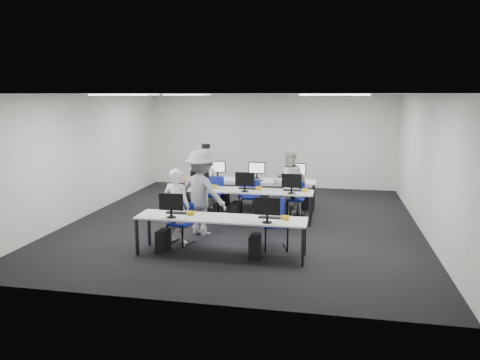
% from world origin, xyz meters
% --- Properties ---
extents(room, '(9.00, 9.02, 3.00)m').
position_xyz_m(room, '(0.00, 0.00, 1.50)').
color(room, black).
rests_on(room, ground).
extents(ceiling_panels, '(5.20, 4.60, 0.02)m').
position_xyz_m(ceiling_panels, '(0.00, 0.00, 2.98)').
color(ceiling_panels, white).
rests_on(ceiling_panels, room).
extents(desk_front, '(3.20, 0.70, 0.73)m').
position_xyz_m(desk_front, '(0.00, -2.40, 0.68)').
color(desk_front, silver).
rests_on(desk_front, ground).
extents(desk_mid, '(3.20, 0.70, 0.73)m').
position_xyz_m(desk_mid, '(0.00, 0.20, 0.68)').
color(desk_mid, silver).
rests_on(desk_mid, ground).
extents(desk_back, '(3.20, 0.70, 0.73)m').
position_xyz_m(desk_back, '(0.00, 1.60, 0.68)').
color(desk_back, silver).
rests_on(desk_back, ground).
extents(equipment_front, '(2.51, 0.41, 1.19)m').
position_xyz_m(equipment_front, '(-0.19, -2.42, 0.36)').
color(equipment_front, '#0C53A3').
rests_on(equipment_front, desk_front).
extents(equipment_mid, '(2.91, 0.41, 1.19)m').
position_xyz_m(equipment_mid, '(-0.19, 0.18, 0.36)').
color(equipment_mid, white).
rests_on(equipment_mid, desk_mid).
extents(equipment_back, '(2.91, 0.41, 1.19)m').
position_xyz_m(equipment_back, '(0.19, 1.62, 0.36)').
color(equipment_back, white).
rests_on(equipment_back, desk_back).
extents(chair_0, '(0.51, 0.54, 0.83)m').
position_xyz_m(chair_0, '(-0.95, -1.89, 0.26)').
color(chair_0, navy).
rests_on(chair_0, ground).
extents(chair_1, '(0.60, 0.63, 0.97)m').
position_xyz_m(chair_1, '(0.94, -1.80, 0.31)').
color(chair_1, navy).
rests_on(chair_1, ground).
extents(chair_2, '(0.48, 0.52, 0.91)m').
position_xyz_m(chair_2, '(-0.99, 0.72, 0.29)').
color(chair_2, navy).
rests_on(chair_2, ground).
extents(chair_3, '(0.44, 0.47, 0.84)m').
position_xyz_m(chair_3, '(0.02, 0.79, 0.26)').
color(chair_3, navy).
rests_on(chair_3, ground).
extents(chair_4, '(0.42, 0.45, 0.81)m').
position_xyz_m(chair_4, '(1.15, 0.82, 0.26)').
color(chair_4, navy).
rests_on(chair_4, ground).
extents(chair_5, '(0.49, 0.53, 0.93)m').
position_xyz_m(chair_5, '(-0.92, 0.99, 0.29)').
color(chair_5, navy).
rests_on(chair_5, ground).
extents(chair_6, '(0.49, 0.52, 0.84)m').
position_xyz_m(chair_6, '(-0.15, 1.05, 0.27)').
color(chair_6, navy).
rests_on(chair_6, ground).
extents(chair_7, '(0.62, 0.65, 0.99)m').
position_xyz_m(chair_7, '(0.99, 1.09, 0.31)').
color(chair_7, navy).
rests_on(chair_7, ground).
extents(handbag, '(0.38, 0.30, 0.27)m').
position_xyz_m(handbag, '(-1.45, 0.34, 0.86)').
color(handbag, '#A58B55').
rests_on(handbag, desk_mid).
extents(student_0, '(0.62, 0.46, 1.54)m').
position_xyz_m(student_0, '(-1.05, -1.86, 0.77)').
color(student_0, silver).
rests_on(student_0, ground).
extents(student_1, '(0.98, 0.87, 1.68)m').
position_xyz_m(student_1, '(0.95, 0.86, 0.84)').
color(student_1, silver).
rests_on(student_1, ground).
extents(student_2, '(0.87, 0.74, 1.51)m').
position_xyz_m(student_2, '(-1.29, 1.13, 0.75)').
color(student_2, silver).
rests_on(student_2, ground).
extents(student_3, '(0.91, 0.46, 1.49)m').
position_xyz_m(student_3, '(0.99, 0.97, 0.75)').
color(student_3, silver).
rests_on(student_3, ground).
extents(photographer, '(1.35, 1.06, 1.84)m').
position_xyz_m(photographer, '(-0.72, -1.17, 0.92)').
color(photographer, slate).
rests_on(photographer, ground).
extents(dslr_camera, '(0.19, 0.22, 0.10)m').
position_xyz_m(dslr_camera, '(-0.66, -1.00, 1.90)').
color(dslr_camera, black).
rests_on(dslr_camera, photographer).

